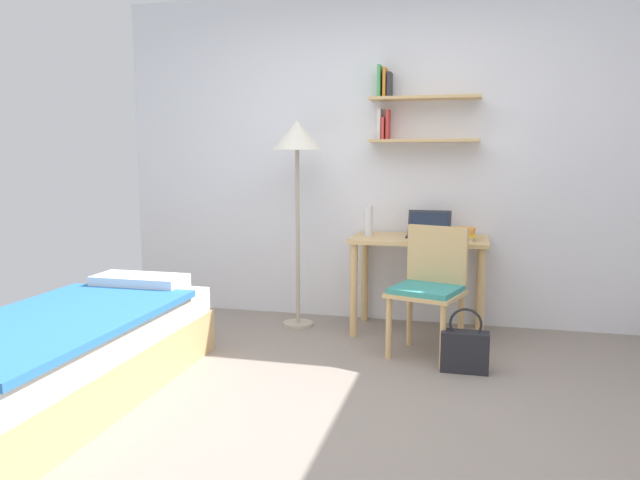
{
  "coord_description": "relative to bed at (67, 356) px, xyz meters",
  "views": [
    {
      "loc": [
        0.66,
        -2.86,
        1.33
      ],
      "look_at": [
        -0.18,
        0.51,
        0.85
      ],
      "focal_mm": 34.36,
      "sensor_mm": 36.0,
      "label": 1
    }
  ],
  "objects": [
    {
      "name": "water_bottle",
      "position": [
        1.38,
        1.76,
        0.6
      ],
      "size": [
        0.07,
        0.07,
        0.23
      ],
      "primitive_type": "cylinder",
      "color": "silver",
      "rests_on": "desk"
    },
    {
      "name": "desk",
      "position": [
        1.76,
        1.75,
        0.35
      ],
      "size": [
        1.0,
        0.57,
        0.72
      ],
      "color": "tan",
      "rests_on": "ground_plane"
    },
    {
      "name": "bed",
      "position": [
        0.0,
        0.0,
        0.0
      ],
      "size": [
        0.88,
        2.03,
        0.54
      ],
      "color": "tan",
      "rests_on": "ground_plane"
    },
    {
      "name": "standing_lamp",
      "position": [
        0.83,
        1.7,
        1.15
      ],
      "size": [
        0.38,
        0.38,
        1.59
      ],
      "color": "#B2A893",
      "rests_on": "ground_plane"
    },
    {
      "name": "ground_plane",
      "position": [
        1.47,
        0.05,
        -0.24
      ],
      "size": [
        5.28,
        5.28,
        0.0
      ],
      "primitive_type": "plane",
      "color": "gray"
    },
    {
      "name": "wall_back",
      "position": [
        1.47,
        2.08,
        1.07
      ],
      "size": [
        4.4,
        0.27,
        2.6
      ],
      "color": "white",
      "rests_on": "ground_plane"
    },
    {
      "name": "handbag",
      "position": [
        2.12,
        0.95,
        -0.1
      ],
      "size": [
        0.29,
        0.13,
        0.4
      ],
      "color": "#232328",
      "rests_on": "ground_plane"
    },
    {
      "name": "desk_chair",
      "position": [
        1.88,
        1.25,
        0.24
      ],
      "size": [
        0.55,
        0.53,
        0.86
      ],
      "color": "tan",
      "rests_on": "ground_plane"
    },
    {
      "name": "book_stack",
      "position": [
        2.08,
        1.71,
        0.53
      ],
      "size": [
        0.18,
        0.26,
        0.08
      ],
      "color": "silver",
      "rests_on": "desk"
    },
    {
      "name": "laptop",
      "position": [
        1.83,
        1.81,
        0.53
      ],
      "size": [
        0.33,
        0.21,
        0.19
      ],
      "color": "black",
      "rests_on": "desk"
    }
  ]
}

